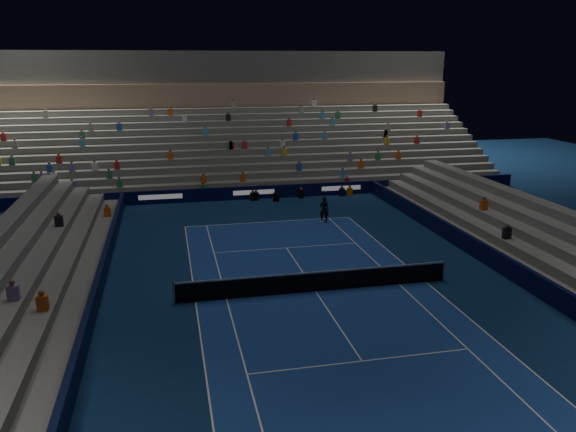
# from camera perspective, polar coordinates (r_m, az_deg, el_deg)

# --- Properties ---
(ground) EXTENTS (90.00, 90.00, 0.00)m
(ground) POSITION_cam_1_polar(r_m,az_deg,el_deg) (26.22, 2.81, -7.65)
(ground) COLOR #0B2347
(ground) RESTS_ON ground
(court_surface) EXTENTS (10.97, 23.77, 0.01)m
(court_surface) POSITION_cam_1_polar(r_m,az_deg,el_deg) (26.21, 2.81, -7.64)
(court_surface) COLOR navy
(court_surface) RESTS_ON ground
(sponsor_barrier_far) EXTENTS (44.00, 0.25, 1.00)m
(sponsor_barrier_far) POSITION_cam_1_polar(r_m,az_deg,el_deg) (43.36, -3.51, 2.39)
(sponsor_barrier_far) COLOR black
(sponsor_barrier_far) RESTS_ON ground
(sponsor_barrier_east) EXTENTS (0.25, 37.00, 1.00)m
(sponsor_barrier_east) POSITION_cam_1_polar(r_m,az_deg,el_deg) (29.91, 21.14, -4.72)
(sponsor_barrier_east) COLOR black
(sponsor_barrier_east) RESTS_ON ground
(sponsor_barrier_west) EXTENTS (0.25, 37.00, 1.00)m
(sponsor_barrier_west) POSITION_cam_1_polar(r_m,az_deg,el_deg) (25.46, -19.00, -8.03)
(sponsor_barrier_west) COLOR black
(sponsor_barrier_west) RESTS_ON ground
(grandstand_main) EXTENTS (44.00, 15.20, 11.20)m
(grandstand_main) POSITION_cam_1_polar(r_m,az_deg,el_deg) (52.02, -5.17, 7.77)
(grandstand_main) COLOR slate
(grandstand_main) RESTS_ON ground
(grandstand_east) EXTENTS (5.00, 37.00, 2.50)m
(grandstand_east) POSITION_cam_1_polar(r_m,az_deg,el_deg) (31.78, 26.47, -3.36)
(grandstand_east) COLOR slate
(grandstand_east) RESTS_ON ground
(grandstand_west) EXTENTS (5.00, 37.00, 2.50)m
(grandstand_west) POSITION_cam_1_polar(r_m,az_deg,el_deg) (25.99, -26.74, -7.41)
(grandstand_west) COLOR slate
(grandstand_west) RESTS_ON ground
(tennis_net) EXTENTS (12.90, 0.10, 1.10)m
(tennis_net) POSITION_cam_1_polar(r_m,az_deg,el_deg) (26.02, 2.82, -6.63)
(tennis_net) COLOR #B2B2B7
(tennis_net) RESTS_ON ground
(tennis_player) EXTENTS (0.73, 0.60, 1.72)m
(tennis_player) POSITION_cam_1_polar(r_m,az_deg,el_deg) (36.94, 3.68, 0.65)
(tennis_player) COLOR black
(tennis_player) RESTS_ON ground
(broadcast_camera) EXTENTS (0.50, 0.92, 0.59)m
(broadcast_camera) POSITION_cam_1_polar(r_m,az_deg,el_deg) (42.68, -1.23, 1.94)
(broadcast_camera) COLOR black
(broadcast_camera) RESTS_ON ground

